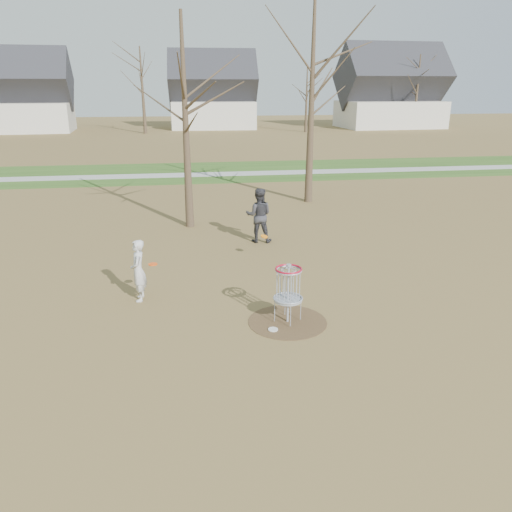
{
  "coord_description": "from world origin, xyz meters",
  "views": [
    {
      "loc": [
        -2.22,
        -10.02,
        5.1
      ],
      "look_at": [
        -0.5,
        1.5,
        1.1
      ],
      "focal_mm": 35.0,
      "sensor_mm": 36.0,
      "label": 1
    }
  ],
  "objects": [
    {
      "name": "disc_golf_basket",
      "position": [
        0.0,
        0.0,
        0.91
      ],
      "size": [
        0.64,
        0.64,
        1.35
      ],
      "color": "#9EA3AD",
      "rests_on": "ground"
    },
    {
      "name": "player_throwing",
      "position": [
        0.29,
        6.19,
        0.93
      ],
      "size": [
        1.03,
        0.87,
        1.85
      ],
      "primitive_type": "imported",
      "rotation": [
        0.0,
        0.0,
        2.93
      ],
      "color": "#333338",
      "rests_on": "ground"
    },
    {
      "name": "disc_grounded",
      "position": [
        -0.4,
        -0.36,
        0.02
      ],
      "size": [
        0.22,
        0.22,
        0.02
      ],
      "primitive_type": "cylinder",
      "color": "silver",
      "rests_on": "dirt_circle"
    },
    {
      "name": "footpath",
      "position": [
        0.0,
        20.0,
        0.01
      ],
      "size": [
        160.0,
        1.5,
        0.01
      ],
      "primitive_type": "cube",
      "color": "#9E9E99",
      "rests_on": "green_band"
    },
    {
      "name": "green_band",
      "position": [
        0.0,
        21.0,
        0.01
      ],
      "size": [
        160.0,
        8.0,
        0.01
      ],
      "primitive_type": "cube",
      "color": "#2D5119",
      "rests_on": "ground"
    },
    {
      "name": "dirt_circle",
      "position": [
        0.0,
        0.0,
        0.01
      ],
      "size": [
        1.8,
        1.8,
        0.01
      ],
      "primitive_type": "cylinder",
      "color": "#47331E",
      "rests_on": "ground"
    },
    {
      "name": "player_standing",
      "position": [
        -3.39,
        1.76,
        0.78
      ],
      "size": [
        0.38,
        0.57,
        1.56
      ],
      "primitive_type": "imported",
      "rotation": [
        0.0,
        0.0,
        -1.58
      ],
      "color": "silver",
      "rests_on": "ground"
    },
    {
      "name": "bare_trees",
      "position": [
        1.78,
        35.79,
        5.35
      ],
      "size": [
        52.62,
        44.98,
        9.0
      ],
      "color": "#382B1E",
      "rests_on": "ground"
    },
    {
      "name": "ground",
      "position": [
        0.0,
        0.0,
        0.0
      ],
      "size": [
        160.0,
        160.0,
        0.0
      ],
      "primitive_type": "plane",
      "color": "brown",
      "rests_on": "ground"
    },
    {
      "name": "houses_row",
      "position": [
        4.32,
        52.56,
        3.52
      ],
      "size": [
        56.51,
        10.01,
        7.26
      ],
      "color": "silver",
      "rests_on": "ground"
    },
    {
      "name": "discs_in_play",
      "position": [
        -1.36,
        2.95,
        0.88
      ],
      "size": [
        3.39,
        2.81,
        0.27
      ],
      "color": "orange",
      "rests_on": "ground"
    }
  ]
}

